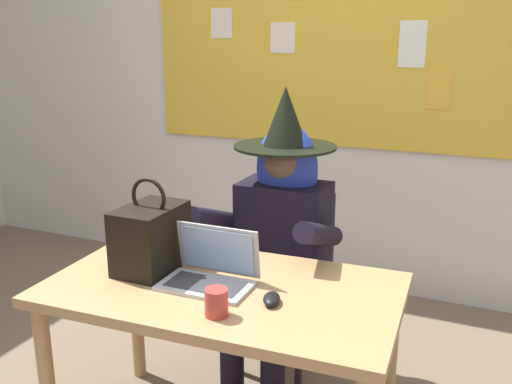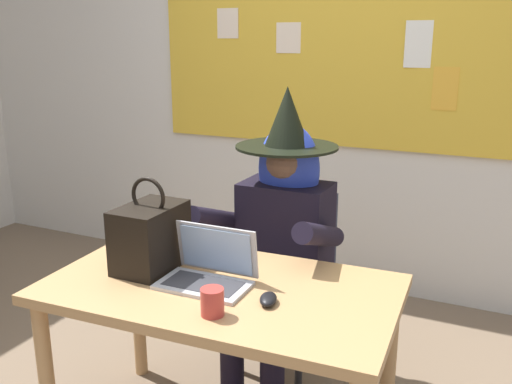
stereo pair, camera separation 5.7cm
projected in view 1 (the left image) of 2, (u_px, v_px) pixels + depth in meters
wall_back_bulletin at (331, 74)px, 3.51m from camera, size 6.01×1.94×2.76m
desk_main at (223, 307)px, 2.12m from camera, size 1.35×0.80×0.71m
chair_at_desk at (289, 269)px, 2.81m from camera, size 0.45×0.45×0.88m
person_costumed at (279, 223)px, 2.63m from camera, size 0.59×0.70×1.40m
laptop at (210, 271)px, 2.10m from camera, size 0.34×0.24×0.21m
computer_mouse at (272, 299)px, 1.95m from camera, size 0.09×0.12×0.03m
handbag at (151, 237)px, 2.21m from camera, size 0.20×0.30×0.38m
coffee_mug at (216, 302)px, 1.86m from camera, size 0.08×0.08×0.09m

